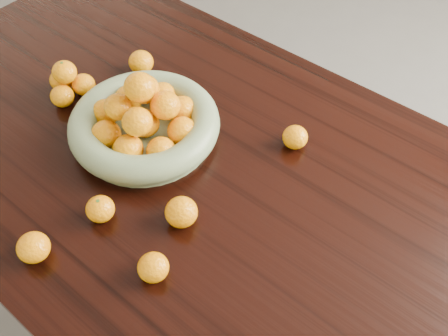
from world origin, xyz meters
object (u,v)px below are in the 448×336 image
Objects in this scene: fruit_bowl at (144,122)px; loose_orange_0 at (100,209)px; dining_table at (220,202)px; orange_pyramid at (68,83)px.

loose_orange_0 is (0.10, -0.23, -0.02)m from fruit_bowl.
loose_orange_0 is at bearing -66.89° from fruit_bowl.
dining_table is 0.27m from fruit_bowl.
dining_table is at bearing 2.33° from fruit_bowl.
loose_orange_0 is at bearing -117.79° from dining_table.
dining_table is at bearing 62.21° from loose_orange_0.
orange_pyramid is (-0.49, -0.03, 0.13)m from dining_table.
orange_pyramid is (-0.26, -0.02, -0.01)m from fruit_bowl.
loose_orange_0 is (0.36, -0.21, -0.01)m from orange_pyramid.
orange_pyramid is 2.04× the size of loose_orange_0.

